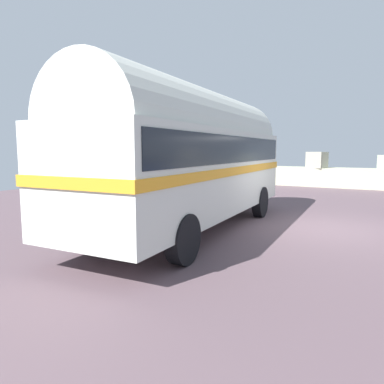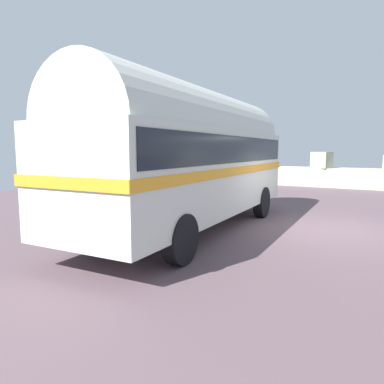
{
  "view_description": "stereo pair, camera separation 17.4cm",
  "coord_description": "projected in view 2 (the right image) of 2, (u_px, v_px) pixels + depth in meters",
  "views": [
    {
      "loc": [
        1.53,
        -9.83,
        2.14
      ],
      "look_at": [
        -2.8,
        -2.18,
        1.08
      ],
      "focal_mm": 32.69,
      "sensor_mm": 36.0,
      "label": 1
    },
    {
      "loc": [
        1.68,
        -9.74,
        2.14
      ],
      "look_at": [
        -2.8,
        -2.18,
        1.08
      ],
      "focal_mm": 32.69,
      "sensor_mm": 36.0,
      "label": 2
    }
  ],
  "objects": [
    {
      "name": "ground",
      "position": [
        322.0,
        229.0,
        9.42
      ],
      "size": [
        32.0,
        26.0,
        0.02
      ],
      "color": "#5E4A51"
    },
    {
      "name": "breakwater",
      "position": [
        372.0,
        177.0,
        19.2
      ],
      "size": [
        31.36,
        2.01,
        2.35
      ],
      "color": "#B5B699",
      "rests_on": "ground"
    },
    {
      "name": "vintage_coach",
      "position": [
        193.0,
        153.0,
        9.07
      ],
      "size": [
        2.89,
        8.7,
        3.7
      ],
      "rotation": [
        0.0,
        0.0,
        0.05
      ],
      "color": "black",
      "rests_on": "ground"
    }
  ]
}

